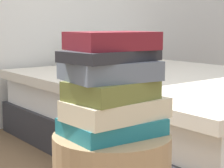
{
  "coord_description": "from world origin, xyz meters",
  "views": [
    {
      "loc": [
        -0.73,
        -0.88,
        0.79
      ],
      "look_at": [
        0.0,
        0.0,
        0.62
      ],
      "focal_mm": 65.31,
      "sensor_mm": 36.0,
      "label": 1
    }
  ],
  "objects_px": {
    "book_olive": "(112,90)",
    "book_teal": "(114,127)",
    "book_slate": "(111,70)",
    "book_maroon": "(112,41)",
    "bed": "(170,109)",
    "book_cream": "(116,109)",
    "book_charcoal": "(110,56)"
  },
  "relations": [
    {
      "from": "book_teal",
      "to": "book_cream",
      "type": "xyz_separation_m",
      "value": [
        0.0,
        -0.01,
        0.05
      ]
    },
    {
      "from": "book_olive",
      "to": "book_maroon",
      "type": "bearing_deg",
      "value": 44.29
    },
    {
      "from": "book_slate",
      "to": "book_maroon",
      "type": "relative_size",
      "value": 1.05
    },
    {
      "from": "book_cream",
      "to": "book_olive",
      "type": "relative_size",
      "value": 1.21
    },
    {
      "from": "book_olive",
      "to": "book_teal",
      "type": "bearing_deg",
      "value": 12.93
    },
    {
      "from": "book_charcoal",
      "to": "book_slate",
      "type": "bearing_deg",
      "value": 41.81
    },
    {
      "from": "bed",
      "to": "book_olive",
      "type": "relative_size",
      "value": 8.82
    },
    {
      "from": "bed",
      "to": "book_cream",
      "type": "distance_m",
      "value": 1.56
    },
    {
      "from": "book_slate",
      "to": "bed",
      "type": "bearing_deg",
      "value": 44.96
    },
    {
      "from": "bed",
      "to": "book_teal",
      "type": "height_order",
      "value": "bed"
    },
    {
      "from": "book_slate",
      "to": "book_charcoal",
      "type": "xyz_separation_m",
      "value": [
        -0.01,
        -0.01,
        0.04
      ]
    },
    {
      "from": "book_teal",
      "to": "book_slate",
      "type": "xyz_separation_m",
      "value": [
        -0.0,
        0.01,
        0.16
      ]
    },
    {
      "from": "book_teal",
      "to": "book_olive",
      "type": "height_order",
      "value": "book_olive"
    },
    {
      "from": "book_teal",
      "to": "book_olive",
      "type": "distance_m",
      "value": 0.11
    },
    {
      "from": "book_cream",
      "to": "book_olive",
      "type": "bearing_deg",
      "value": 165.5
    },
    {
      "from": "book_slate",
      "to": "book_cream",
      "type": "bearing_deg",
      "value": -77.28
    },
    {
      "from": "book_maroon",
      "to": "book_slate",
      "type": "bearing_deg",
      "value": 174.08
    },
    {
      "from": "book_maroon",
      "to": "book_teal",
      "type": "bearing_deg",
      "value": -95.45
    },
    {
      "from": "bed",
      "to": "book_olive",
      "type": "distance_m",
      "value": 1.58
    },
    {
      "from": "bed",
      "to": "book_teal",
      "type": "bearing_deg",
      "value": -141.3
    },
    {
      "from": "book_olive",
      "to": "book_cream",
      "type": "bearing_deg",
      "value": -18.83
    },
    {
      "from": "book_teal",
      "to": "book_slate",
      "type": "bearing_deg",
      "value": 96.01
    },
    {
      "from": "book_slate",
      "to": "book_maroon",
      "type": "height_order",
      "value": "book_maroon"
    },
    {
      "from": "book_slate",
      "to": "book_charcoal",
      "type": "bearing_deg",
      "value": -124.65
    },
    {
      "from": "bed",
      "to": "book_olive",
      "type": "height_order",
      "value": "book_olive"
    },
    {
      "from": "book_slate",
      "to": "book_olive",
      "type": "bearing_deg",
      "value": -114.86
    },
    {
      "from": "book_teal",
      "to": "book_cream",
      "type": "relative_size",
      "value": 0.94
    },
    {
      "from": "book_olive",
      "to": "book_maroon",
      "type": "height_order",
      "value": "book_maroon"
    },
    {
      "from": "book_maroon",
      "to": "book_olive",
      "type": "bearing_deg",
      "value": -124.35
    },
    {
      "from": "bed",
      "to": "book_cream",
      "type": "bearing_deg",
      "value": -141.05
    },
    {
      "from": "bed",
      "to": "book_maroon",
      "type": "distance_m",
      "value": 1.6
    },
    {
      "from": "book_teal",
      "to": "book_maroon",
      "type": "bearing_deg",
      "value": 82.54
    }
  ]
}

